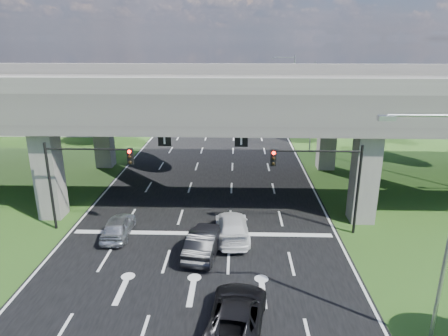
# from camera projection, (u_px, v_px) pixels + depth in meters

# --- Properties ---
(ground) EXTENTS (160.00, 160.00, 0.00)m
(ground) POSITION_uv_depth(u_px,v_px,m) (197.00, 262.00, 22.99)
(ground) COLOR #294917
(ground) RESTS_ON ground
(road) EXTENTS (18.00, 120.00, 0.03)m
(road) POSITION_uv_depth(u_px,v_px,m) (209.00, 197.00, 32.50)
(road) COLOR black
(road) RESTS_ON ground
(overpass) EXTENTS (80.00, 15.00, 10.00)m
(overpass) POSITION_uv_depth(u_px,v_px,m) (210.00, 96.00, 31.95)
(overpass) COLOR #3D3B38
(overpass) RESTS_ON ground
(warehouse) EXTENTS (20.00, 10.00, 4.00)m
(warehouse) POSITION_uv_depth(u_px,v_px,m) (38.00, 115.00, 56.46)
(warehouse) COLOR #9E9E99
(warehouse) RESTS_ON ground
(signal_right) EXTENTS (5.76, 0.54, 6.00)m
(signal_right) POSITION_uv_depth(u_px,v_px,m) (325.00, 173.00, 25.20)
(signal_right) COLOR black
(signal_right) RESTS_ON ground
(signal_left) EXTENTS (5.76, 0.54, 6.00)m
(signal_left) POSITION_uv_depth(u_px,v_px,m) (81.00, 170.00, 25.69)
(signal_left) COLOR black
(signal_left) RESTS_ON ground
(streetlight_near) EXTENTS (3.38, 0.25, 10.00)m
(streetlight_near) POSITION_uv_depth(u_px,v_px,m) (443.00, 216.00, 15.17)
(streetlight_near) COLOR gray
(streetlight_near) RESTS_ON ground
(streetlight_far) EXTENTS (3.38, 0.25, 10.00)m
(streetlight_far) POSITION_uv_depth(u_px,v_px,m) (309.00, 100.00, 43.69)
(streetlight_far) COLOR gray
(streetlight_far) RESTS_ON ground
(streetlight_beyond) EXTENTS (3.38, 0.25, 10.00)m
(streetlight_beyond) POSITION_uv_depth(u_px,v_px,m) (291.00, 84.00, 58.90)
(streetlight_beyond) COLOR gray
(streetlight_beyond) RESTS_ON ground
(tree_left_near) EXTENTS (4.50, 4.50, 7.80)m
(tree_left_near) POSITION_uv_depth(u_px,v_px,m) (99.00, 106.00, 46.66)
(tree_left_near) COLOR black
(tree_left_near) RESTS_ON ground
(tree_left_mid) EXTENTS (3.91, 3.90, 6.76)m
(tree_left_mid) POSITION_uv_depth(u_px,v_px,m) (97.00, 101.00, 54.56)
(tree_left_mid) COLOR black
(tree_left_mid) RESTS_ON ground
(tree_left_far) EXTENTS (4.80, 4.80, 8.32)m
(tree_left_far) POSITION_uv_depth(u_px,v_px,m) (139.00, 87.00, 61.74)
(tree_left_far) COLOR black
(tree_left_far) RESTS_ON ground
(tree_right_near) EXTENTS (4.20, 4.20, 7.28)m
(tree_right_near) POSITION_uv_depth(u_px,v_px,m) (327.00, 107.00, 47.82)
(tree_right_near) COLOR black
(tree_right_near) RESTS_ON ground
(tree_right_mid) EXTENTS (3.91, 3.90, 6.76)m
(tree_right_mid) POSITION_uv_depth(u_px,v_px,m) (337.00, 100.00, 55.43)
(tree_right_mid) COLOR black
(tree_right_mid) RESTS_ON ground
(tree_right_far) EXTENTS (4.50, 4.50, 7.80)m
(tree_right_far) POSITION_uv_depth(u_px,v_px,m) (300.00, 88.00, 62.96)
(tree_right_far) COLOR black
(tree_right_far) RESTS_ON ground
(car_silver) EXTENTS (1.77, 4.12, 1.39)m
(car_silver) POSITION_uv_depth(u_px,v_px,m) (118.00, 226.00, 25.79)
(car_silver) COLOR #B6B8BE
(car_silver) RESTS_ON road
(car_dark) EXTENTS (2.26, 4.90, 1.55)m
(car_dark) POSITION_uv_depth(u_px,v_px,m) (204.00, 241.00, 23.69)
(car_dark) COLOR black
(car_dark) RESTS_ON road
(car_white) EXTENTS (2.43, 5.20, 1.47)m
(car_white) POSITION_uv_depth(u_px,v_px,m) (232.00, 227.00, 25.55)
(car_white) COLOR silver
(car_white) RESTS_ON road
(car_trailing) EXTENTS (3.03, 5.44, 1.44)m
(car_trailing) POSITION_uv_depth(u_px,v_px,m) (237.00, 315.00, 17.47)
(car_trailing) COLOR black
(car_trailing) RESTS_ON road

